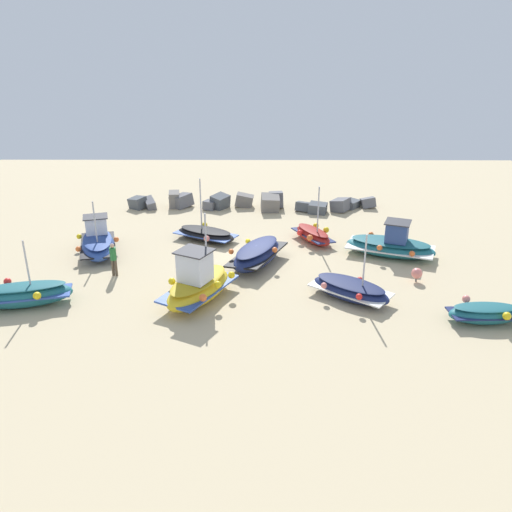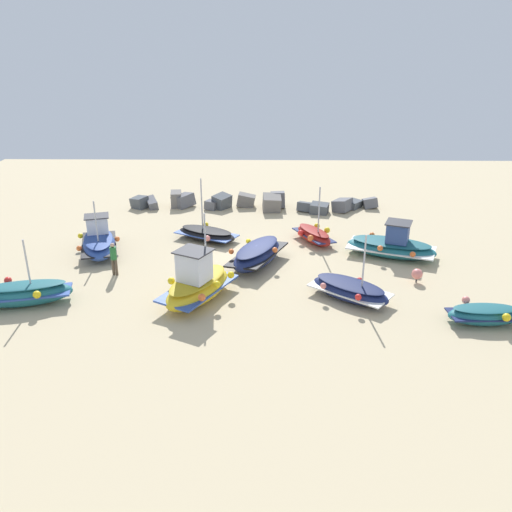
% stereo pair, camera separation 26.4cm
% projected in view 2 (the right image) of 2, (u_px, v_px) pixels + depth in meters
% --- Properties ---
extents(ground_plane, '(50.53, 50.53, 0.00)m').
position_uv_depth(ground_plane, '(252.00, 258.00, 28.57)').
color(ground_plane, '#C6B289').
extents(fishing_boat_0, '(4.47, 2.48, 3.13)m').
position_uv_depth(fishing_boat_0, '(23.00, 293.00, 23.36)').
color(fishing_boat_0, '#1E6670').
rests_on(fishing_boat_0, ground_plane).
extents(fishing_boat_1, '(3.59, 4.66, 3.98)m').
position_uv_depth(fishing_boat_1, '(197.00, 284.00, 23.69)').
color(fishing_boat_1, gold).
rests_on(fishing_boat_1, ground_plane).
extents(fishing_boat_2, '(3.47, 4.69, 1.22)m').
position_uv_depth(fishing_boat_2, '(257.00, 254.00, 27.57)').
color(fishing_boat_2, navy).
rests_on(fishing_boat_2, ground_plane).
extents(fishing_boat_3, '(3.08, 1.81, 0.91)m').
position_uv_depth(fishing_boat_3, '(484.00, 314.00, 21.86)').
color(fishing_boat_3, '#1E6670').
rests_on(fishing_boat_3, ground_plane).
extents(fishing_boat_4, '(2.92, 4.60, 3.21)m').
position_uv_depth(fishing_boat_4, '(99.00, 242.00, 29.19)').
color(fishing_boat_4, '#2D4C9E').
rests_on(fishing_boat_4, ground_plane).
extents(fishing_boat_5, '(5.21, 3.61, 2.00)m').
position_uv_depth(fishing_boat_5, '(392.00, 246.00, 28.68)').
color(fishing_boat_5, '#1E6670').
rests_on(fishing_boat_5, ground_plane).
extents(fishing_boat_6, '(3.96, 3.57, 3.29)m').
position_uv_depth(fishing_boat_6, '(350.00, 290.00, 23.94)').
color(fishing_boat_6, navy).
rests_on(fishing_boat_6, ground_plane).
extents(fishing_boat_7, '(4.08, 3.14, 3.74)m').
position_uv_depth(fishing_boat_7, '(207.00, 234.00, 31.06)').
color(fishing_boat_7, black).
rests_on(fishing_boat_7, ground_plane).
extents(fishing_boat_8, '(2.51, 3.38, 3.48)m').
position_uv_depth(fishing_boat_8, '(314.00, 235.00, 30.70)').
color(fishing_boat_8, maroon).
rests_on(fishing_boat_8, ground_plane).
extents(person_walking, '(0.32, 0.32, 1.73)m').
position_uv_depth(person_walking, '(114.00, 257.00, 26.18)').
color(person_walking, brown).
rests_on(person_walking, ground_plane).
extents(breakwater_rocks, '(17.54, 2.92, 1.33)m').
position_uv_depth(breakwater_rocks, '(255.00, 203.00, 36.86)').
color(breakwater_rocks, '#4C5156').
rests_on(breakwater_rocks, ground_plane).
extents(mooring_buoy_0, '(0.53, 0.53, 0.71)m').
position_uv_depth(mooring_buoy_0, '(417.00, 274.00, 25.59)').
color(mooring_buoy_0, '#3F3F42').
rests_on(mooring_buoy_0, ground_plane).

